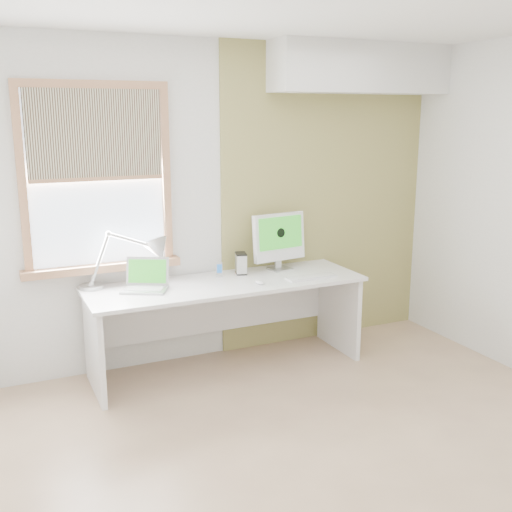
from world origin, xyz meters
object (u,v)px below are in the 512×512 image
desk_lamp (146,255)px  imac (279,238)px  external_drive (241,263)px  laptop (146,282)px  desk (224,303)px

desk_lamp → imac: (1.13, -0.04, 0.04)m
external_drive → imac: imac is taller
external_drive → imac: 0.40m
laptop → imac: (1.19, 0.12, 0.21)m
desk_lamp → laptop: 0.24m
external_drive → laptop: bearing=-171.9°
desk_lamp → imac: bearing=-2.1°
laptop → imac: imac is taller
desk → imac: imac is taller
imac → desk: bearing=-166.6°
desk → laptop: bearing=179.2°
desk_lamp → imac: 1.13m
desk → desk_lamp: desk_lamp is taller
desk → laptop: size_ratio=5.35×
desk → desk_lamp: (-0.57, 0.17, 0.42)m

